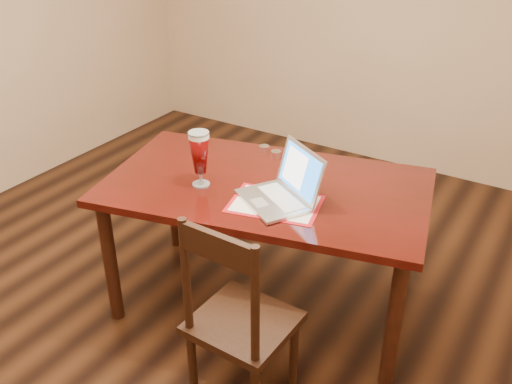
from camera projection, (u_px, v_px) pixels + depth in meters
The scene contains 3 objects.
ground at pixel (205, 312), 3.31m from camera, with size 5.00×5.00×0.00m, color black.
dining_table at pixel (264, 198), 3.05m from camera, with size 1.86×1.31×1.09m.
dining_chair at pixel (239, 322), 2.53m from camera, with size 0.45×0.43×1.02m.
Camera 1 is at (1.60, -2.02, 2.20)m, focal length 40.00 mm.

